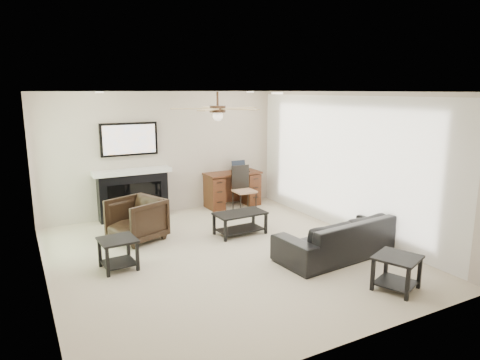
{
  "coord_description": "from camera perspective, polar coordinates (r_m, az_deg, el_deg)",
  "views": [
    {
      "loc": [
        -2.72,
        -5.68,
        2.53
      ],
      "look_at": [
        0.53,
        0.39,
        1.07
      ],
      "focal_mm": 32.0,
      "sensor_mm": 36.0,
      "label": 1
    }
  ],
  "objects": [
    {
      "name": "room_shell",
      "position": [
        6.5,
        -1.37,
        4.49
      ],
      "size": [
        5.5,
        5.54,
        2.52
      ],
      "color": "beige",
      "rests_on": "ground"
    },
    {
      "name": "sofa",
      "position": [
        6.85,
        13.19,
        -7.31
      ],
      "size": [
        2.16,
        0.99,
        0.61
      ],
      "primitive_type": "imported",
      "rotation": [
        0.0,
        0.0,
        3.23
      ],
      "color": "black",
      "rests_on": "ground"
    },
    {
      "name": "armchair",
      "position": [
        7.49,
        -13.62,
        -5.15
      ],
      "size": [
        1.04,
        1.03,
        0.74
      ],
      "primitive_type": "imported",
      "rotation": [
        0.0,
        0.0,
        -1.19
      ],
      "color": "black",
      "rests_on": "ground"
    },
    {
      "name": "coffee_table",
      "position": [
        7.64,
        0.01,
        -5.8
      ],
      "size": [
        0.92,
        0.53,
        0.4
      ],
      "primitive_type": "cube",
      "rotation": [
        0.0,
        0.0,
        0.03
      ],
      "color": "black",
      "rests_on": "ground"
    },
    {
      "name": "end_table_near",
      "position": [
        5.96,
        20.12,
        -11.55
      ],
      "size": [
        0.68,
        0.68,
        0.45
      ],
      "primitive_type": "cube",
      "rotation": [
        0.0,
        0.0,
        0.38
      ],
      "color": "black",
      "rests_on": "ground"
    },
    {
      "name": "end_table_left",
      "position": [
        6.45,
        -15.92,
        -9.44
      ],
      "size": [
        0.53,
        0.53,
        0.45
      ],
      "primitive_type": "cube",
      "rotation": [
        0.0,
        0.0,
        0.06
      ],
      "color": "black",
      "rests_on": "ground"
    },
    {
      "name": "fireplace_unit",
      "position": [
        8.65,
        -14.16,
        1.1
      ],
      "size": [
        1.52,
        0.34,
        1.91
      ],
      "primitive_type": "cube",
      "color": "black",
      "rests_on": "ground"
    },
    {
      "name": "desk",
      "position": [
        9.43,
        -1.02,
        -1.23
      ],
      "size": [
        1.22,
        0.56,
        0.76
      ],
      "primitive_type": "cube",
      "color": "#401A10",
      "rests_on": "ground"
    },
    {
      "name": "desk_chair",
      "position": [
        8.93,
        0.59,
        -1.28
      ],
      "size": [
        0.43,
        0.45,
        0.97
      ],
      "primitive_type": "cube",
      "rotation": [
        0.0,
        0.0,
        -0.02
      ],
      "color": "black",
      "rests_on": "ground"
    },
    {
      "name": "laptop",
      "position": [
        9.4,
        0.11,
        1.82
      ],
      "size": [
        0.33,
        0.24,
        0.23
      ],
      "primitive_type": "cube",
      "color": "black",
      "rests_on": "desk"
    }
  ]
}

